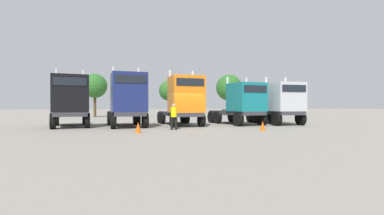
{
  "coord_description": "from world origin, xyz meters",
  "views": [
    {
      "loc": [
        -3.24,
        -19.81,
        1.63
      ],
      "look_at": [
        0.78,
        2.45,
        1.45
      ],
      "focal_mm": 25.43,
      "sensor_mm": 36.0,
      "label": 1
    }
  ],
  "objects_px": {
    "semi_truck_orange": "(183,101)",
    "visitor_in_hivis": "(174,115)",
    "semi_truck_silver": "(281,103)",
    "semi_truck_black": "(70,100)",
    "semi_truck_teal": "(242,103)",
    "traffic_cone_near": "(263,126)",
    "traffic_cone_mid": "(138,128)",
    "semi_truck_navy": "(128,99)"
  },
  "relations": [
    {
      "from": "visitor_in_hivis",
      "to": "traffic_cone_mid",
      "type": "distance_m",
      "value": 3.02
    },
    {
      "from": "semi_truck_black",
      "to": "traffic_cone_mid",
      "type": "xyz_separation_m",
      "value": [
        4.99,
        -5.12,
        -1.67
      ]
    },
    {
      "from": "traffic_cone_near",
      "to": "traffic_cone_mid",
      "type": "bearing_deg",
      "value": -179.26
    },
    {
      "from": "semi_truck_navy",
      "to": "semi_truck_teal",
      "type": "xyz_separation_m",
      "value": [
        9.25,
        0.85,
        -0.25
      ]
    },
    {
      "from": "semi_truck_black",
      "to": "semi_truck_teal",
      "type": "xyz_separation_m",
      "value": [
        13.41,
        0.2,
        -0.18
      ]
    },
    {
      "from": "visitor_in_hivis",
      "to": "traffic_cone_near",
      "type": "xyz_separation_m",
      "value": [
        5.53,
        -1.73,
        -0.71
      ]
    },
    {
      "from": "semi_truck_orange",
      "to": "visitor_in_hivis",
      "type": "xyz_separation_m",
      "value": [
        -1.12,
        -3.14,
        -0.95
      ]
    },
    {
      "from": "semi_truck_teal",
      "to": "semi_truck_silver",
      "type": "xyz_separation_m",
      "value": [
        3.37,
        -0.21,
        0.03
      ]
    },
    {
      "from": "semi_truck_navy",
      "to": "traffic_cone_near",
      "type": "xyz_separation_m",
      "value": [
        8.67,
        -4.37,
        -1.76
      ]
    },
    {
      "from": "visitor_in_hivis",
      "to": "traffic_cone_mid",
      "type": "bearing_deg",
      "value": -51.66
    },
    {
      "from": "semi_truck_teal",
      "to": "semi_truck_silver",
      "type": "relative_size",
      "value": 1.02
    },
    {
      "from": "semi_truck_silver",
      "to": "semi_truck_orange",
      "type": "bearing_deg",
      "value": -93.06
    },
    {
      "from": "traffic_cone_mid",
      "to": "semi_truck_black",
      "type": "bearing_deg",
      "value": 134.26
    },
    {
      "from": "semi_truck_black",
      "to": "semi_truck_teal",
      "type": "height_order",
      "value": "semi_truck_black"
    },
    {
      "from": "semi_truck_teal",
      "to": "traffic_cone_near",
      "type": "relative_size",
      "value": 10.05
    },
    {
      "from": "semi_truck_navy",
      "to": "semi_truck_teal",
      "type": "distance_m",
      "value": 9.29
    },
    {
      "from": "semi_truck_orange",
      "to": "semi_truck_teal",
      "type": "xyz_separation_m",
      "value": [
        4.99,
        0.35,
        -0.15
      ]
    },
    {
      "from": "semi_truck_teal",
      "to": "traffic_cone_mid",
      "type": "distance_m",
      "value": 10.07
    },
    {
      "from": "semi_truck_teal",
      "to": "traffic_cone_near",
      "type": "bearing_deg",
      "value": -19.28
    },
    {
      "from": "visitor_in_hivis",
      "to": "semi_truck_orange",
      "type": "bearing_deg",
      "value": 160.34
    },
    {
      "from": "semi_truck_silver",
      "to": "traffic_cone_near",
      "type": "height_order",
      "value": "semi_truck_silver"
    },
    {
      "from": "semi_truck_silver",
      "to": "semi_truck_black",
      "type": "bearing_deg",
      "value": -94.09
    },
    {
      "from": "semi_truck_silver",
      "to": "visitor_in_hivis",
      "type": "height_order",
      "value": "semi_truck_silver"
    },
    {
      "from": "semi_truck_black",
      "to": "semi_truck_teal",
      "type": "bearing_deg",
      "value": 77.35
    },
    {
      "from": "traffic_cone_mid",
      "to": "visitor_in_hivis",
      "type": "bearing_deg",
      "value": 38.4
    },
    {
      "from": "semi_truck_silver",
      "to": "traffic_cone_near",
      "type": "relative_size",
      "value": 9.9
    },
    {
      "from": "semi_truck_orange",
      "to": "semi_truck_teal",
      "type": "relative_size",
      "value": 1.07
    },
    {
      "from": "semi_truck_navy",
      "to": "visitor_in_hivis",
      "type": "height_order",
      "value": "semi_truck_navy"
    },
    {
      "from": "semi_truck_navy",
      "to": "semi_truck_silver",
      "type": "distance_m",
      "value": 12.63
    },
    {
      "from": "visitor_in_hivis",
      "to": "semi_truck_silver",
      "type": "bearing_deg",
      "value": 109.07
    },
    {
      "from": "semi_truck_navy",
      "to": "visitor_in_hivis",
      "type": "xyz_separation_m",
      "value": [
        3.14,
        -2.65,
        -1.05
      ]
    },
    {
      "from": "semi_truck_black",
      "to": "semi_truck_navy",
      "type": "xyz_separation_m",
      "value": [
        4.16,
        -0.65,
        0.07
      ]
    },
    {
      "from": "traffic_cone_near",
      "to": "traffic_cone_mid",
      "type": "relative_size",
      "value": 0.94
    },
    {
      "from": "semi_truck_orange",
      "to": "semi_truck_navy",
      "type": "bearing_deg",
      "value": -90.93
    },
    {
      "from": "semi_truck_black",
      "to": "semi_truck_silver",
      "type": "bearing_deg",
      "value": 76.48
    },
    {
      "from": "semi_truck_black",
      "to": "traffic_cone_mid",
      "type": "distance_m",
      "value": 7.35
    },
    {
      "from": "semi_truck_silver",
      "to": "traffic_cone_near",
      "type": "distance_m",
      "value": 6.56
    },
    {
      "from": "semi_truck_orange",
      "to": "semi_truck_teal",
      "type": "distance_m",
      "value": 5.0
    },
    {
      "from": "semi_truck_orange",
      "to": "visitor_in_hivis",
      "type": "distance_m",
      "value": 3.47
    },
    {
      "from": "traffic_cone_mid",
      "to": "semi_truck_teal",
      "type": "bearing_deg",
      "value": 32.3
    },
    {
      "from": "semi_truck_orange",
      "to": "semi_truck_silver",
      "type": "distance_m",
      "value": 8.36
    },
    {
      "from": "semi_truck_black",
      "to": "semi_truck_teal",
      "type": "distance_m",
      "value": 13.41
    }
  ]
}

